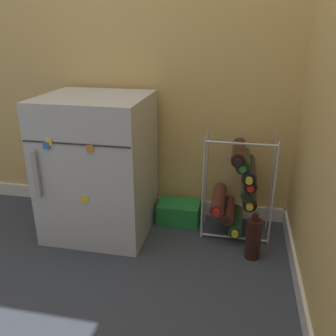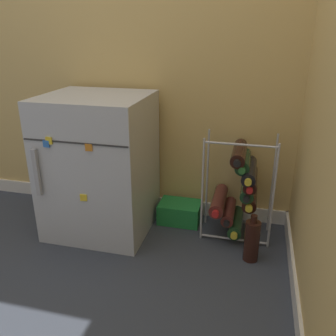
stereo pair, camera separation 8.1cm
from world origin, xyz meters
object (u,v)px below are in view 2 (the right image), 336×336
object	(u,v)px
mini_fridge	(100,165)
soda_box	(180,212)
wine_rack	(240,187)
loose_bottle_floor	(252,240)

from	to	relation	value
mini_fridge	soda_box	bearing A→B (deg)	21.12
wine_rack	loose_bottle_floor	world-z (taller)	wine_rack
wine_rack	loose_bottle_floor	bearing A→B (deg)	-68.50
mini_fridge	soda_box	xyz separation A→B (m)	(0.44, 0.17, -0.34)
mini_fridge	loose_bottle_floor	bearing A→B (deg)	-8.20
soda_box	wine_rack	bearing A→B (deg)	-11.20
loose_bottle_floor	mini_fridge	bearing A→B (deg)	171.80
mini_fridge	wine_rack	xyz separation A→B (m)	(0.79, 0.10, -0.10)
mini_fridge	loose_bottle_floor	world-z (taller)	mini_fridge
wine_rack	mini_fridge	bearing A→B (deg)	-172.87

